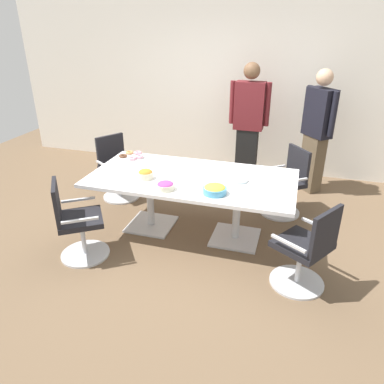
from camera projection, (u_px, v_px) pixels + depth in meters
The scene contains 14 objects.
ground_plane at pixel (192, 232), 4.61m from camera, with size 10.00×10.00×0.01m, color brown.
back_wall at pixel (233, 87), 6.08m from camera, with size 8.00×0.10×2.80m, color white.
conference_table at pixel (192, 186), 4.34m from camera, with size 2.40×1.20×0.75m.
office_chair_0 at pixel (118, 171), 5.36m from camera, with size 0.74×0.74×0.91m.
office_chair_1 at pixel (76, 224), 3.96m from camera, with size 0.75×0.75×0.91m.
office_chair_2 at pixel (306, 252), 3.49m from camera, with size 0.75×0.75×0.91m.
office_chair_3 at pixel (286, 185), 4.90m from camera, with size 0.76×0.76×0.91m.
person_standing_0 at pixel (248, 123), 5.58m from camera, with size 0.61×0.24×1.87m.
person_standing_1 at pixel (317, 130), 5.34m from camera, with size 0.46×0.51×1.82m.
snack_bowl_candy_mix at pixel (165, 186), 3.95m from camera, with size 0.20×0.20×0.09m.
snack_bowl_chips_yellow at pixel (215, 189), 3.85m from camera, with size 0.25×0.25×0.10m.
snack_bowl_chips_orange at pixel (145, 174), 4.21m from camera, with size 0.18×0.18×0.11m.
donut_platter at pixel (132, 156), 4.88m from camera, with size 0.34×0.34×0.04m.
plate_stack at pixel (238, 180), 4.16m from camera, with size 0.23×0.23×0.03m.
Camera 1 is at (1.14, -3.78, 2.42)m, focal length 34.16 mm.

